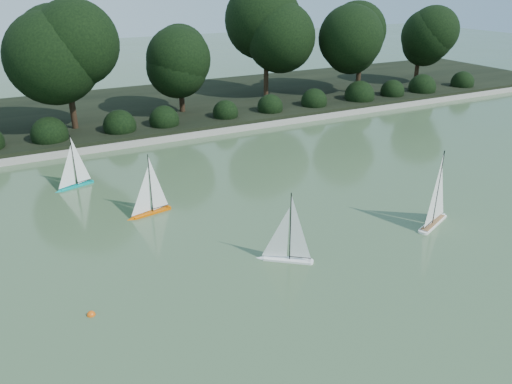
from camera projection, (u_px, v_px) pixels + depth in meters
ground at (339, 266)px, 9.40m from camera, size 80.00×80.00×0.00m
pond_coping at (179, 137)px, 16.69m from camera, size 40.00×0.35×0.18m
far_bank at (145, 109)px, 19.92m from camera, size 40.00×8.00×0.30m
tree_line at (184, 47)px, 18.18m from camera, size 26.31×3.93×4.39m
shrub_hedge at (170, 120)px, 17.28m from camera, size 29.10×1.10×1.10m
sailboat_white_a at (283, 249)px, 9.48m from camera, size 0.97×0.80×1.53m
sailboat_white_b at (436, 211)px, 10.92m from camera, size 1.30×0.70×1.84m
sailboat_orange at (147, 205)px, 11.33m from camera, size 1.11×0.36×1.51m
sailboat_teal at (72, 179)px, 12.80m from camera, size 1.06×0.48×1.46m
race_buoy at (91, 315)px, 8.03m from camera, size 0.14×0.14×0.14m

